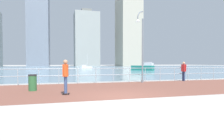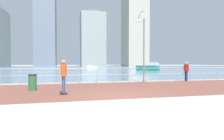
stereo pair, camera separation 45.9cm
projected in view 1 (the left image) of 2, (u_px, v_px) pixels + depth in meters
The scene contains 13 objects.
ground at pixel (71, 69), 47.38m from camera, with size 220.00×220.00×0.00m, color #ADAAA5.
brick_paving at pixel (106, 89), 11.58m from camera, with size 28.00×6.99×0.01m, color brown.
harbor_water at pixel (69, 68), 58.33m from camera, with size 180.00×88.00×0.00m, color #6B899E.
waterfront_railing at pixel (96, 73), 14.92m from camera, with size 25.25×0.06×1.17m.
lamppost at pixel (141, 43), 15.13m from camera, with size 0.78×0.48×5.68m.
skateboarder at pixel (66, 74), 9.32m from camera, with size 0.41×0.56×1.73m.
bystander at pixel (184, 70), 16.61m from camera, with size 0.30×0.56×1.67m.
trash_bin at pixel (33, 83), 10.68m from camera, with size 0.46×0.46×0.93m.
sailboat_gray at pixel (87, 67), 53.21m from camera, with size 3.07×1.90×4.13m.
sailboat_teal at pixel (143, 67), 40.28m from camera, with size 4.20×4.61×6.71m.
tower_beige at pixel (39, 25), 103.64m from camera, with size 10.73×17.06×46.48m.
tower_brick at pixel (86, 40), 97.36m from camera, with size 12.12×11.22×28.77m.
tower_steel at pixel (128, 29), 96.71m from camera, with size 10.36×13.44×39.22m.
Camera 1 is at (-2.72, -8.35, 1.56)m, focal length 30.62 mm.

